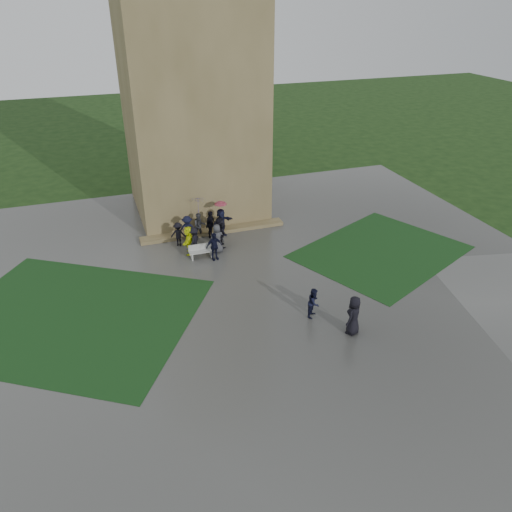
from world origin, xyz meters
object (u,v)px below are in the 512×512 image
object	(u,v)px
pedestrian_near	(354,315)
bench	(201,251)
tower	(189,70)
pedestrian_mid	(314,302)

from	to	relation	value
pedestrian_near	bench	bearing A→B (deg)	-99.61
tower	pedestrian_mid	world-z (taller)	tower
pedestrian_mid	pedestrian_near	bearing A→B (deg)	-104.14
tower	pedestrian_near	bearing A→B (deg)	-78.79
bench	pedestrian_near	bearing A→B (deg)	-62.25
bench	tower	bearing A→B (deg)	78.84
tower	bench	world-z (taller)	tower
pedestrian_mid	pedestrian_near	distance (m)	2.05
pedestrian_near	tower	bearing A→B (deg)	-116.03
tower	bench	size ratio (longest dim) A/B	13.22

